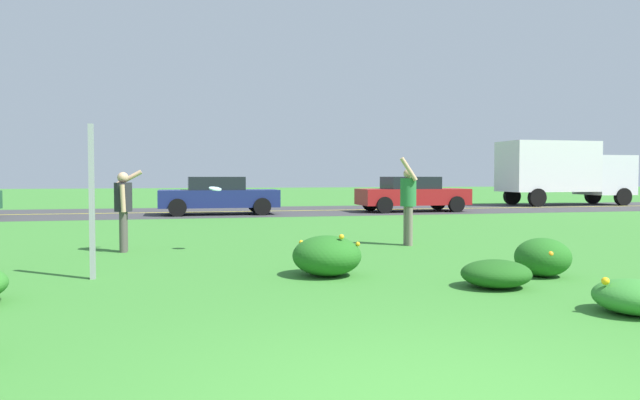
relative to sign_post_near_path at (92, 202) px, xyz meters
The scene contains 14 objects.
ground_plane 5.86m from the sign_post_near_path, 60.71° to the left, with size 120.00×120.00×0.00m, color #387A2D.
highway_strip 16.00m from the sign_post_near_path, 79.84° to the left, with size 120.00×7.30×0.01m, color #38383A.
highway_center_stripe 16.00m from the sign_post_near_path, 79.84° to the left, with size 120.00×0.16×0.00m, color yellow.
daylily_clump_mid_right 5.73m from the sign_post_near_path, 20.13° to the right, with size 0.94×0.87×0.37m.
daylily_clump_mid_center 3.48m from the sign_post_near_path, ahead, with size 1.03×1.05×0.64m.
daylily_clump_mid_left 6.62m from the sign_post_near_path, 11.63° to the right, with size 0.82×0.79×0.57m.
daylily_clump_front_right 7.05m from the sign_post_near_path, 31.54° to the right, with size 0.81×0.87×0.40m.
sign_post_near_path is the anchor object (origin of this frame).
person_thrower_dark_shirt 3.11m from the sign_post_near_path, 86.79° to the left, with size 0.53×0.49×1.61m.
person_catcher_green_shirt 6.62m from the sign_post_near_path, 25.34° to the left, with size 0.44×0.49×1.88m.
frisbee_pale_blue 3.39m from the sign_post_near_path, 55.47° to the left, with size 0.25×0.24×0.11m.
car_navy_center_left 14.34m from the sign_post_near_path, 79.01° to the left, with size 4.50×2.00×1.45m.
car_red_center_right 17.68m from the sign_post_near_path, 52.76° to the left, with size 4.50×2.00×1.45m.
box_truck_white 26.65m from the sign_post_near_path, 40.64° to the left, with size 6.70×2.46×3.20m.
Camera 1 is at (-1.63, -3.37, 1.49)m, focal length 33.42 mm.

